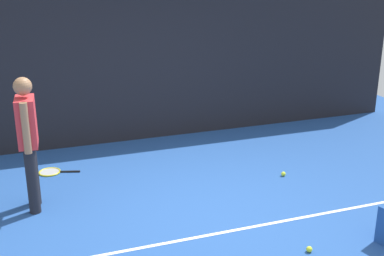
{
  "coord_description": "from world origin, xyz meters",
  "views": [
    {
      "loc": [
        -1.97,
        -5.13,
        2.95
      ],
      "look_at": [
        0.0,
        0.4,
        1.0
      ],
      "focal_mm": 46.16,
      "sensor_mm": 36.0,
      "label": 1
    }
  ],
  "objects_px": {
    "tennis_player": "(28,136)",
    "tennis_racket": "(52,172)",
    "tennis_ball_by_fence": "(283,174)",
    "tennis_ball_near_player": "(309,249)"
  },
  "relations": [
    {
      "from": "tennis_player",
      "to": "tennis_ball_by_fence",
      "type": "height_order",
      "value": "tennis_player"
    },
    {
      "from": "tennis_player",
      "to": "tennis_ball_near_player",
      "type": "bearing_deg",
      "value": 57.31
    },
    {
      "from": "tennis_ball_by_fence",
      "to": "tennis_racket",
      "type": "bearing_deg",
      "value": 158.35
    },
    {
      "from": "tennis_player",
      "to": "tennis_racket",
      "type": "height_order",
      "value": "tennis_player"
    },
    {
      "from": "tennis_racket",
      "to": "tennis_ball_by_fence",
      "type": "bearing_deg",
      "value": 175.46
    },
    {
      "from": "tennis_player",
      "to": "tennis_ball_near_player",
      "type": "height_order",
      "value": "tennis_player"
    },
    {
      "from": "tennis_ball_by_fence",
      "to": "tennis_player",
      "type": "bearing_deg",
      "value": 176.96
    },
    {
      "from": "tennis_player",
      "to": "tennis_ball_by_fence",
      "type": "distance_m",
      "value": 3.6
    },
    {
      "from": "tennis_racket",
      "to": "tennis_ball_near_player",
      "type": "relative_size",
      "value": 9.66
    },
    {
      "from": "tennis_player",
      "to": "tennis_ball_by_fence",
      "type": "bearing_deg",
      "value": 91.27
    }
  ]
}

